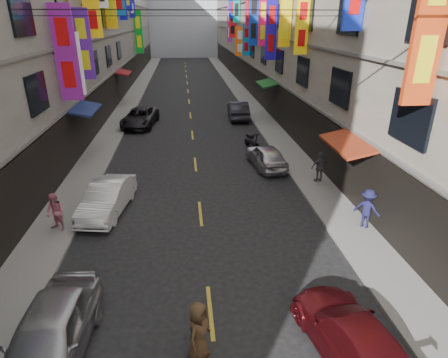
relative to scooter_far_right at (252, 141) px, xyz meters
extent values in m
cube|color=slate|center=(-9.78, 15.36, -0.38)|extent=(2.00, 90.00, 0.12)
cube|color=slate|center=(2.22, 15.36, -0.38)|extent=(2.00, 90.00, 0.12)
cube|color=black|center=(-10.73, 15.36, 1.06)|extent=(0.12, 85.50, 3.00)
cube|color=#66635E|center=(-10.72, 15.36, 2.76)|extent=(0.16, 90.00, 0.14)
cube|color=#66635E|center=(-10.72, 15.36, 5.96)|extent=(0.16, 90.00, 0.14)
cube|color=black|center=(3.17, 15.36, 1.06)|extent=(0.12, 85.50, 3.00)
cube|color=#66635E|center=(3.16, 15.36, 2.76)|extent=(0.16, 90.00, 0.14)
cube|color=#66635E|center=(3.16, 15.36, 5.96)|extent=(0.16, 90.00, 0.14)
cube|color=#B2B8C6|center=(-3.78, 65.36, 10.56)|extent=(18.00, 8.00, 22.00)
cube|color=red|center=(2.66, -12.47, 7.35)|extent=(0.92, 0.18, 4.71)
cylinder|color=black|center=(2.71, -12.47, 7.35)|extent=(1.02, 0.08, 0.08)
cube|color=#79167D|center=(-10.13, -2.47, 5.76)|extent=(1.10, 0.18, 4.69)
cylinder|color=black|center=(-10.18, -2.47, 5.76)|extent=(1.20, 0.08, 0.08)
cube|color=white|center=(-10.28, -0.58, 5.04)|extent=(0.80, 0.18, 3.37)
cylinder|color=black|center=(-10.33, -0.58, 5.04)|extent=(0.90, 0.08, 0.08)
cube|color=yellow|center=(2.74, -0.19, 7.06)|extent=(0.77, 0.18, 3.30)
cylinder|color=black|center=(2.79, -0.19, 7.06)|extent=(0.87, 0.08, 0.08)
cube|color=#4E1888|center=(-10.18, 1.59, 5.95)|extent=(1.00, 0.18, 4.08)
cylinder|color=black|center=(-10.23, 1.59, 5.95)|extent=(1.10, 0.08, 0.08)
cube|color=#ECB40D|center=(2.71, 3.60, 7.41)|extent=(0.82, 0.18, 3.67)
cylinder|color=black|center=(2.76, 3.60, 7.41)|extent=(0.92, 0.08, 0.08)
cube|color=yellow|center=(-10.13, 4.92, 8.21)|extent=(1.10, 0.18, 4.09)
cylinder|color=black|center=(-10.18, 4.92, 8.21)|extent=(1.20, 0.08, 0.08)
cube|color=#1B0D9D|center=(2.71, 7.72, 6.62)|extent=(0.83, 0.18, 4.61)
cylinder|color=black|center=(2.76, 7.72, 6.62)|extent=(0.93, 0.08, 0.08)
cube|color=#E5154E|center=(2.76, 11.32, 7.16)|extent=(0.72, 0.18, 4.03)
cylinder|color=black|center=(2.81, 11.32, 7.16)|extent=(0.82, 0.08, 0.08)
cube|color=#0D319D|center=(2.67, 15.24, 7.35)|extent=(0.91, 0.18, 4.87)
cylinder|color=black|center=(2.72, 15.24, 7.35)|extent=(1.01, 0.08, 0.08)
cube|color=#C0123C|center=(2.70, 17.78, 8.16)|extent=(0.84, 0.18, 3.16)
cylinder|color=black|center=(2.75, 17.78, 8.16)|extent=(0.94, 0.08, 0.08)
cube|color=#0C6A94|center=(2.69, 19.50, 5.24)|extent=(0.85, 0.18, 3.24)
cylinder|color=black|center=(2.74, 19.50, 5.24)|extent=(0.95, 0.08, 0.08)
cube|color=#0E11AB|center=(-10.29, 21.20, 8.98)|extent=(0.78, 0.18, 3.51)
cylinder|color=black|center=(-10.34, 21.20, 8.98)|extent=(0.88, 0.08, 0.08)
cube|color=#D8510C|center=(2.58, 23.41, 4.88)|extent=(1.08, 0.18, 3.26)
cylinder|color=black|center=(2.63, 23.41, 4.88)|extent=(1.18, 0.08, 0.08)
cube|color=#0B8789|center=(2.70, 27.62, 9.52)|extent=(0.84, 0.18, 5.28)
cylinder|color=black|center=(2.75, 27.62, 9.52)|extent=(0.94, 0.08, 0.08)
cube|color=#0E13AA|center=(-10.33, 29.79, 9.40)|extent=(0.70, 0.18, 3.94)
cylinder|color=black|center=(-10.38, 29.79, 9.40)|extent=(0.80, 0.08, 0.08)
cube|color=red|center=(2.66, 31.03, 6.75)|extent=(0.93, 0.18, 3.56)
cylinder|color=black|center=(2.71, 31.03, 6.75)|extent=(1.03, 0.08, 0.08)
cube|color=#0B801E|center=(-10.14, 33.25, 5.65)|extent=(1.08, 0.18, 5.61)
cylinder|color=black|center=(-10.19, 33.25, 5.65)|extent=(1.18, 0.08, 0.08)
cube|color=#991B90|center=(2.78, 35.50, 6.59)|extent=(0.68, 0.18, 5.00)
cylinder|color=black|center=(2.83, 35.50, 6.59)|extent=(0.78, 0.08, 0.08)
cube|color=maroon|center=(2.52, -8.64, 2.56)|extent=(1.39, 3.20, 0.41)
cube|color=navy|center=(-10.08, -0.64, 2.56)|extent=(1.39, 3.20, 0.41)
cube|color=#16521B|center=(2.52, 7.36, 2.56)|extent=(1.39, 3.20, 0.41)
cube|color=maroon|center=(-10.08, 15.36, 2.56)|extent=(1.39, 3.20, 0.41)
cylinder|color=black|center=(-3.78, -4.64, 7.76)|extent=(14.00, 0.04, 0.04)
cylinder|color=black|center=(-3.78, 23.36, 8.16)|extent=(14.00, 0.04, 0.04)
cube|color=gold|center=(-3.78, -14.64, -0.44)|extent=(0.12, 2.20, 0.01)
cube|color=gold|center=(-3.78, -8.64, -0.44)|extent=(0.12, 2.20, 0.01)
cube|color=gold|center=(-3.78, -2.64, -0.44)|extent=(0.12, 2.20, 0.01)
cube|color=gold|center=(-3.78, 3.36, -0.44)|extent=(0.12, 2.20, 0.01)
cube|color=gold|center=(-3.78, 9.36, -0.44)|extent=(0.12, 2.20, 0.01)
cube|color=gold|center=(-3.78, 15.36, -0.44)|extent=(0.12, 2.20, 0.01)
cube|color=gold|center=(-3.78, 21.36, -0.44)|extent=(0.12, 2.20, 0.01)
cube|color=gold|center=(-3.78, 27.36, -0.44)|extent=(0.12, 2.20, 0.01)
cube|color=gold|center=(-3.78, 33.36, -0.44)|extent=(0.12, 2.20, 0.01)
cube|color=gold|center=(-3.78, 39.36, -0.44)|extent=(0.12, 2.20, 0.01)
cube|color=gold|center=(-3.78, 45.36, -0.44)|extent=(0.12, 2.20, 0.01)
cube|color=gold|center=(-3.78, 51.36, -0.44)|extent=(0.12, 2.20, 0.01)
cylinder|color=black|center=(0.22, -0.64, -0.19)|extent=(0.28, 0.51, 0.50)
cylinder|color=black|center=(-0.20, 0.58, -0.19)|extent=(0.28, 0.51, 0.50)
cube|color=black|center=(0.01, -0.03, -0.04)|extent=(0.71, 1.33, 0.18)
cube|color=black|center=(-0.07, 0.21, 0.31)|extent=(0.48, 0.62, 0.22)
cylinder|color=black|center=(0.19, -0.55, 0.26)|extent=(0.19, 0.36, 0.88)
cylinder|color=black|center=(0.19, -0.55, 0.61)|extent=(0.49, 0.22, 0.06)
imported|color=#BAB9BE|center=(-7.78, -15.86, 0.30)|extent=(1.99, 4.45, 1.48)
imported|color=white|center=(-7.78, -8.07, 0.24)|extent=(2.12, 4.31, 1.36)
imported|color=black|center=(-7.78, 6.28, 0.24)|extent=(2.89, 5.18, 1.37)
imported|color=#530E13|center=(-0.38, -16.58, 0.18)|extent=(2.45, 4.53, 1.25)
imported|color=silver|center=(0.22, -3.46, 0.21)|extent=(2.02, 4.00, 1.31)
imported|color=#292931|center=(0.22, 7.82, 0.29)|extent=(1.74, 4.50, 1.46)
imported|color=#C7697A|center=(-9.44, -9.63, 0.46)|extent=(0.92, 0.85, 1.57)
imported|color=#15153A|center=(2.74, -10.68, 0.50)|extent=(1.15, 1.12, 1.64)
imported|color=#4E4E50|center=(2.44, -6.07, 0.48)|extent=(1.02, 0.70, 1.60)
imported|color=#49321D|center=(-4.17, -16.16, 0.38)|extent=(0.87, 0.97, 1.64)
camera|label=1|loc=(-4.28, -23.10, 7.41)|focal=30.00mm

